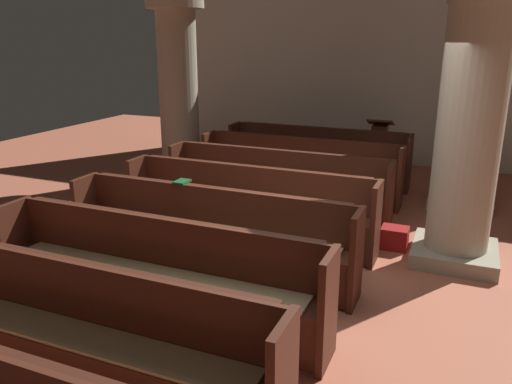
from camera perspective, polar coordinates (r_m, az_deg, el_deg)
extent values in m
plane|color=#AD5B42|center=(5.52, 6.28, -10.73)|extent=(19.20, 19.20, 0.00)
cube|color=silver|center=(10.87, 16.29, 14.75)|extent=(10.00, 0.16, 4.50)
cube|color=#4C2316|center=(9.34, 6.76, 4.00)|extent=(3.20, 0.38, 0.05)
cube|color=#4C2316|center=(9.44, 7.10, 5.76)|extent=(3.20, 0.04, 0.48)
cube|color=#411E13|center=(9.44, 7.23, 7.18)|extent=(3.08, 0.06, 0.02)
cube|color=#442014|center=(9.89, -2.38, 4.93)|extent=(0.06, 0.44, 0.98)
cube|color=#442014|center=(9.03, 16.75, 3.05)|extent=(0.06, 0.44, 0.98)
cube|color=#482115|center=(9.23, 6.40, 2.34)|extent=(3.20, 0.03, 0.43)
cube|color=#D1BC84|center=(9.31, 6.73, 4.19)|extent=(2.95, 0.32, 0.02)
cube|color=#4C2316|center=(8.36, 4.74, 2.52)|extent=(3.20, 0.38, 0.05)
cube|color=#4C2316|center=(8.45, 5.14, 4.51)|extent=(3.20, 0.04, 0.48)
cube|color=#411E13|center=(8.45, 5.28, 6.09)|extent=(3.08, 0.06, 0.02)
cube|color=#442014|center=(8.98, -5.22, 3.62)|extent=(0.06, 0.44, 0.98)
cube|color=#442014|center=(8.02, 15.87, 1.40)|extent=(0.06, 0.44, 0.98)
cube|color=#482115|center=(8.26, 4.32, 0.65)|extent=(3.20, 0.03, 0.43)
cube|color=#D1BC84|center=(8.33, 4.70, 2.72)|extent=(2.95, 0.32, 0.02)
cube|color=#4C2316|center=(7.40, 2.19, 0.65)|extent=(3.20, 0.38, 0.05)
cube|color=#4C2316|center=(7.49, 2.67, 2.91)|extent=(3.20, 0.04, 0.48)
cube|color=#411E13|center=(7.48, 2.82, 4.71)|extent=(3.08, 0.06, 0.02)
cube|color=#442014|center=(8.09, -8.68, 2.01)|extent=(0.06, 0.44, 0.98)
cube|color=#442014|center=(7.02, 14.75, -0.71)|extent=(0.06, 0.44, 0.98)
cube|color=#482115|center=(7.32, 1.69, -1.49)|extent=(3.20, 0.03, 0.43)
cube|color=#D1BC84|center=(7.38, 2.14, 0.87)|extent=(2.95, 0.32, 0.02)
cube|color=#4C2316|center=(6.48, -1.09, -1.76)|extent=(3.20, 0.38, 0.05)
cube|color=#4C2316|center=(6.54, -0.51, 0.85)|extent=(3.20, 0.04, 0.48)
cube|color=#411E13|center=(6.53, -0.35, 2.90)|extent=(3.08, 0.06, 0.02)
cube|color=#442014|center=(7.26, -12.96, 0.00)|extent=(0.06, 0.44, 0.98)
cube|color=#442014|center=(6.04, 13.25, -3.52)|extent=(0.06, 0.44, 0.98)
cube|color=#482115|center=(6.41, -1.71, -4.24)|extent=(3.20, 0.03, 0.43)
cube|color=#D1BC84|center=(6.45, -1.17, -1.52)|extent=(2.95, 0.32, 0.02)
cube|color=#4C2316|center=(5.59, -5.46, -4.95)|extent=(3.20, 0.38, 0.05)
cube|color=#4C2316|center=(5.64, -4.73, -1.90)|extent=(3.20, 0.04, 0.48)
cube|color=#411E13|center=(5.61, -4.57, 0.47)|extent=(3.08, 0.06, 0.02)
cube|color=#442014|center=(6.48, -18.31, -2.51)|extent=(0.06, 0.44, 0.98)
cube|color=#442014|center=(5.08, 11.16, -7.40)|extent=(0.06, 0.44, 0.98)
cube|color=#482115|center=(5.55, -6.24, -7.85)|extent=(3.20, 0.03, 0.43)
cube|color=#D1BC84|center=(5.56, -5.56, -4.69)|extent=(2.95, 0.32, 0.02)
cube|color=#4C2316|center=(4.78, -11.45, -9.23)|extent=(3.20, 0.38, 0.05)
cube|color=#4C2316|center=(4.80, -10.52, -5.63)|extent=(3.20, 0.04, 0.48)
cube|color=#411E13|center=(4.75, -10.36, -2.87)|extent=(3.08, 0.06, 0.02)
cube|color=#442014|center=(5.79, -25.05, -5.62)|extent=(0.06, 0.44, 0.98)
cube|color=#442014|center=(4.16, 8.06, -13.03)|extent=(0.06, 0.44, 0.98)
cube|color=#482115|center=(4.76, -12.48, -12.63)|extent=(3.20, 0.03, 0.43)
cube|color=#D1BC84|center=(4.75, -11.61, -8.95)|extent=(2.95, 0.32, 0.02)
cube|color=#4C2316|center=(4.07, -19.96, -14.95)|extent=(3.20, 0.38, 0.05)
cube|color=#4C2316|center=(4.05, -18.74, -10.73)|extent=(3.20, 0.04, 0.48)
cube|color=#411E13|center=(3.98, -18.60, -7.52)|extent=(3.08, 0.06, 0.02)
cube|color=#482115|center=(4.10, -21.33, -18.86)|extent=(3.20, 0.03, 0.43)
cube|color=#D1BC84|center=(4.04, -20.21, -14.65)|extent=(2.95, 0.32, 0.02)
cube|color=#9F967E|center=(8.71, 21.92, -0.71)|extent=(0.96, 0.96, 0.18)
cylinder|color=#ADA389|center=(8.40, 23.06, 9.16)|extent=(0.71, 0.71, 2.85)
cube|color=#9F967E|center=(9.82, -8.29, 2.29)|extent=(0.96, 0.96, 0.18)
cylinder|color=#ADA389|center=(9.55, -8.68, 11.10)|extent=(0.71, 0.71, 2.85)
cube|color=#9F967E|center=(6.54, 21.30, -6.41)|extent=(0.95, 0.95, 0.18)
cylinder|color=#ADA389|center=(6.13, 22.82, 6.72)|extent=(0.71, 0.71, 2.85)
cube|color=#492215|center=(10.15, 13.39, 2.13)|extent=(0.45, 0.45, 0.06)
cube|color=#562819|center=(10.05, 13.56, 4.58)|extent=(0.28, 0.28, 0.95)
cube|color=#5B2A1A|center=(9.95, 13.78, 7.59)|extent=(0.48, 0.35, 0.15)
cube|color=#194723|center=(5.80, -8.31, 1.14)|extent=(0.14, 0.20, 0.03)
cube|color=maroon|center=(6.65, 15.25, -4.98)|extent=(0.33, 0.27, 0.27)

